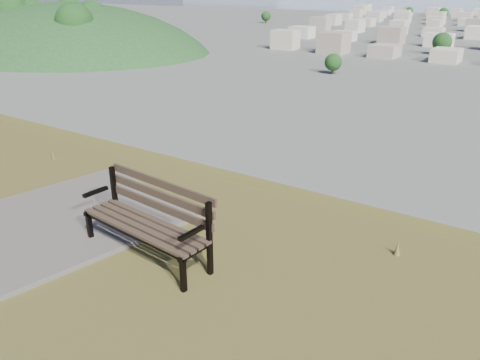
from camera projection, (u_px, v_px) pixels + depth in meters
The scene contains 3 objects.
park_bench at pixel (150, 216), 5.43m from camera, with size 1.77×0.71×0.90m.
gravel_patch at pixel (42, 227), 6.18m from camera, with size 2.45×3.50×0.07m, color #646056.
green_wooded_hill at pixel (67, 50), 219.08m from camera, with size 165.88×132.71×82.94m.
Camera 1 is at (3.52, -1.86, 27.99)m, focal length 35.00 mm.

